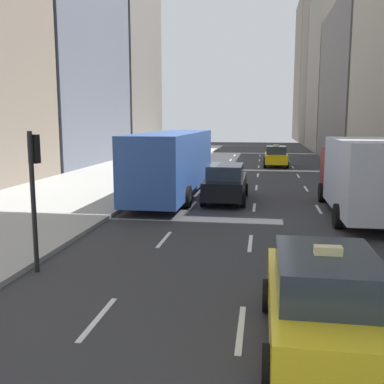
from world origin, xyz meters
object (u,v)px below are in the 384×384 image
Objects in this scene: taxi_lead at (276,156)px; sedan_black_near at (226,182)px; box_truck at (361,175)px; taxi_second at (324,300)px; city_bus at (173,161)px; traffic_light_pole at (34,179)px.

taxi_lead is 17.21m from sedan_black_near.
taxi_lead is 0.52× the size of box_truck.
taxi_second is (0.00, -30.87, 0.00)m from taxi_lead.
taxi_second is at bearing -69.71° from city_bus.
box_truck is (2.80, 11.20, 0.83)m from taxi_second.
city_bus reaches higher than box_truck.
city_bus is (-2.81, 1.29, 0.88)m from sedan_black_near.
sedan_black_near is at bearing 154.35° from box_truck.
sedan_black_near is 1.38× the size of traffic_light_pole.
sedan_black_near is 0.43× the size of city_bus.
sedan_black_near is 3.21m from city_bus.
sedan_black_near is 0.59× the size of box_truck.
taxi_second is 7.55m from traffic_light_pole.
traffic_light_pole is at bearing -103.62° from taxi_lead.
sedan_black_near is at bearing -99.36° from taxi_lead.
taxi_lead reaches higher than sedan_black_near.
taxi_second is at bearing -90.00° from taxi_lead.
taxi_second is 0.38× the size of city_bus.
traffic_light_pole is (-6.75, 3.03, 1.53)m from taxi_second.
traffic_light_pole is (-1.14, -12.15, 0.62)m from city_bus.
traffic_light_pole reaches higher than taxi_second.
taxi_lead is 1.22× the size of traffic_light_pole.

